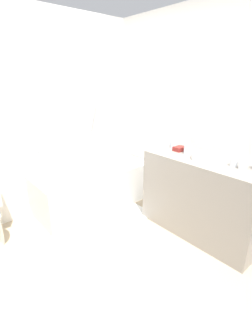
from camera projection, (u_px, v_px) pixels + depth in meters
name	position (u px, v px, depth m)	size (l,w,h in m)	color
ground_plane	(81.00, 264.00, 2.32)	(4.17, 4.17, 0.00)	tan
wall_back_tiled	(17.00, 120.00, 2.79)	(3.57, 0.10, 2.46)	silver
wall_right_mirror	(192.00, 119.00, 2.89)	(0.10, 2.84, 2.46)	silver
bathtub	(94.00, 186.00, 3.32)	(1.59, 0.67, 1.34)	silver
vanity_counter	(201.00, 197.00, 2.67)	(0.53, 1.31, 0.89)	gray
sink_basin	(205.00, 157.00, 2.50)	(0.29, 0.29, 0.06)	white
sink_faucet	(214.00, 153.00, 2.60)	(0.10, 0.15, 0.08)	silver
water_bottle_1	(187.00, 145.00, 2.67)	(0.06, 0.06, 0.22)	silver
water_bottle_2	(173.00, 139.00, 2.89)	(0.06, 0.06, 0.23)	silver
drinking_glass_0	(234.00, 162.00, 2.31)	(0.07, 0.07, 0.09)	white
drinking_glass_1	(167.00, 145.00, 2.89)	(0.06, 0.06, 0.08)	white
drinking_glass_2	(243.00, 164.00, 2.23)	(0.08, 0.08, 0.10)	white
amenity_basket	(179.00, 149.00, 2.81)	(0.14, 0.10, 0.05)	maroon
bath_mat	(126.00, 218.00, 3.08)	(0.67, 0.38, 0.01)	white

